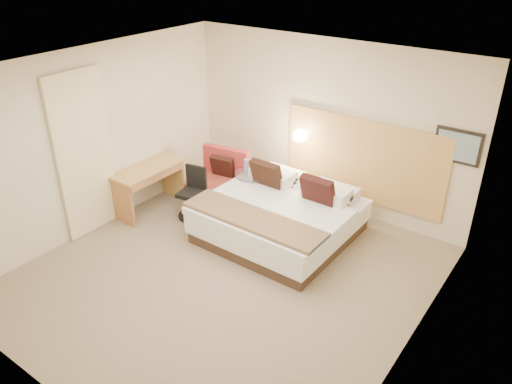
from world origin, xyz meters
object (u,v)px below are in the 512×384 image
Objects in this scene: bed at (281,216)px; side_table at (252,189)px; desk_chair at (193,197)px; desk at (148,177)px; lounge_chair at (220,182)px.

side_table is at bearing 152.92° from bed.
side_table is 0.86× the size of desk_chair.
desk is 0.80m from desk_chair.
desk_chair reaches higher than side_table.
bed is 1.44m from lounge_chair.
desk is (-1.32, -1.00, 0.24)m from side_table.
bed is at bearing -11.99° from lounge_chair.
side_table is 0.96m from desk_chair.
bed is 2.24× the size of lounge_chair.
desk is at bearing -165.02° from bed.
lounge_chair is 1.14× the size of desk_chair.
side_table is at bearing 12.02° from lounge_chair.
desk is at bearing -130.30° from lounge_chair.
bed is 2.56× the size of desk_chair.
lounge_chair is 1.17m from desk.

